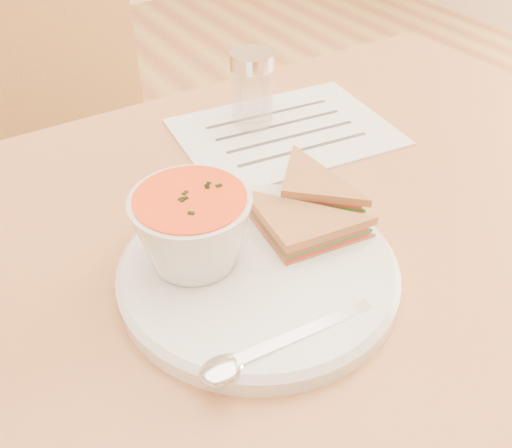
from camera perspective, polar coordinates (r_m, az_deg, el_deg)
dining_table at (r=0.91m, az=3.32°, el=-18.25°), size 1.00×0.70×0.75m
chair_far at (r=1.24m, az=-12.53°, el=3.46°), size 0.49×0.49×0.87m
plate at (r=0.55m, az=0.22°, el=-4.83°), size 0.33×0.33×0.02m
soup_bowl at (r=0.53m, az=-6.33°, el=-0.84°), size 0.13×0.13×0.08m
sandwich_half_a at (r=0.53m, az=3.03°, el=-3.51°), size 0.11×0.11×0.03m
sandwich_half_b at (r=0.59m, az=2.47°, el=2.24°), size 0.13×0.13×0.03m
spoon at (r=0.48m, az=2.65°, el=-11.76°), size 0.19×0.05×0.01m
paper_menu at (r=0.78m, az=2.91°, el=9.19°), size 0.30×0.24×0.00m
condiment_shaker at (r=0.78m, az=-0.42°, el=13.22°), size 0.07×0.07×0.10m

